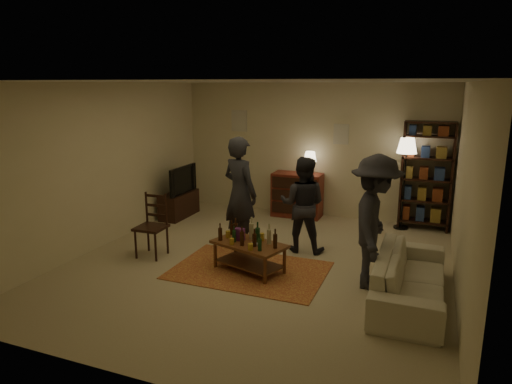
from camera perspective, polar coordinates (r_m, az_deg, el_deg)
The scene contains 13 objects.
floor at distance 7.02m, azimuth 0.30°, elevation -9.00°, with size 6.00×6.00×0.00m, color #C6B793.
room_shell at distance 9.55m, azimuth 3.18°, elevation 8.19°, with size 6.00×6.00×6.00m.
rug at distance 6.78m, azimuth -0.85°, elevation -9.76°, with size 2.20×1.50×0.01m, color maroon.
coffee_table at distance 6.65m, azimuth -0.91°, elevation -6.68°, with size 1.18×0.86×0.77m.
dining_chair at distance 7.40m, azimuth -12.76°, elevation -3.75°, with size 0.46×0.46×1.01m.
tv_stand at distance 9.48m, azimuth -9.59°, elevation -0.79°, with size 0.40×1.00×1.06m.
dresser at distance 9.38m, azimuth 5.21°, elevation -0.22°, with size 1.00×0.50×1.36m.
bookshelf at distance 8.98m, azimuth 20.51°, elevation 2.01°, with size 0.90×0.34×2.02m.
floor_lamp at distance 8.80m, azimuth 18.31°, elevation 4.76°, with size 0.36×0.36×1.72m.
sofa at distance 6.13m, azimuth 18.72°, elevation -10.09°, with size 2.08×0.81×0.61m, color beige.
person_left at distance 7.43m, azimuth -2.01°, elevation -0.17°, with size 0.68×0.45×1.86m, color #26262E.
person_right at distance 7.37m, azimuth 5.85°, elevation -1.57°, with size 0.76×0.59×1.56m, color #25252C.
person_by_sofa at distance 6.19m, azimuth 14.64°, elevation -3.70°, with size 1.16×0.67×1.80m, color #292931.
Camera 1 is at (2.35, -6.05, 2.67)m, focal length 32.00 mm.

